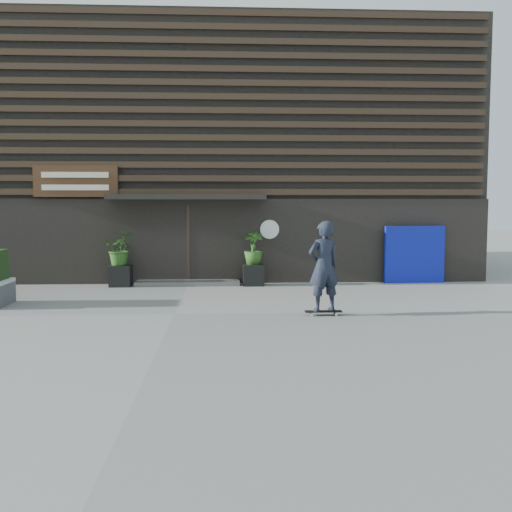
{
  "coord_description": "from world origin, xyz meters",
  "views": [
    {
      "loc": [
        1.1,
        -12.48,
        2.33
      ],
      "look_at": [
        1.83,
        1.55,
        1.1
      ],
      "focal_mm": 41.3,
      "sensor_mm": 36.0,
      "label": 1
    }
  ],
  "objects": [
    {
      "name": "blue_tarp",
      "position": [
        6.72,
        4.7,
        0.85
      ],
      "size": [
        1.82,
        0.21,
        1.7
      ],
      "primitive_type": "cube",
      "rotation": [
        0.0,
        0.0,
        0.05
      ],
      "color": "#0C14A8",
      "rests_on": "ground"
    },
    {
      "name": "entrance_step",
      "position": [
        0.0,
        4.6,
        0.06
      ],
      "size": [
        3.0,
        0.8,
        0.12
      ],
      "primitive_type": "cube",
      "color": "#50504E",
      "rests_on": "ground"
    },
    {
      "name": "ground",
      "position": [
        0.0,
        0.0,
        0.0
      ],
      "size": [
        80.0,
        80.0,
        0.0
      ],
      "primitive_type": "plane",
      "color": "gray",
      "rests_on": "ground"
    },
    {
      "name": "planter_pot_left",
      "position": [
        -1.9,
        4.4,
        0.3
      ],
      "size": [
        0.6,
        0.6,
        0.6
      ],
      "primitive_type": "cube",
      "color": "black",
      "rests_on": "ground"
    },
    {
      "name": "planter_pot_right",
      "position": [
        1.9,
        4.4,
        0.3
      ],
      "size": [
        0.6,
        0.6,
        0.6
      ],
      "primitive_type": "cube",
      "color": "black",
      "rests_on": "ground"
    },
    {
      "name": "bamboo_left",
      "position": [
        -1.9,
        4.4,
        1.08
      ],
      "size": [
        0.86,
        0.75,
        0.96
      ],
      "primitive_type": "imported",
      "color": "#2D591E",
      "rests_on": "planter_pot_left"
    },
    {
      "name": "building",
      "position": [
        -0.0,
        9.96,
        3.99
      ],
      "size": [
        18.0,
        11.0,
        8.0
      ],
      "color": "black",
      "rests_on": "ground"
    },
    {
      "name": "skateboarder",
      "position": [
        3.15,
        -0.32,
        1.04
      ],
      "size": [
        0.8,
        0.64,
        1.99
      ],
      "color": "black",
      "rests_on": "ground"
    },
    {
      "name": "bamboo_right",
      "position": [
        1.9,
        4.4,
        1.08
      ],
      "size": [
        0.54,
        0.54,
        0.96
      ],
      "primitive_type": "imported",
      "color": "#2D591E",
      "rests_on": "planter_pot_right"
    }
  ]
}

